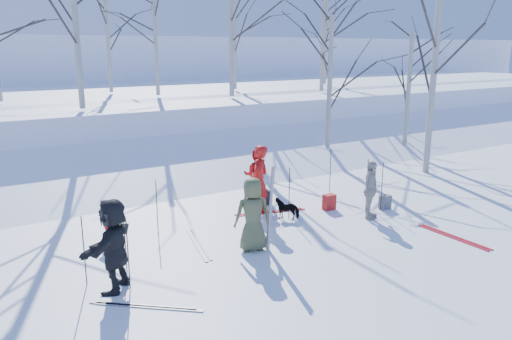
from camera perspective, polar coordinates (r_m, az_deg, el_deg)
ground at (r=11.69m, az=3.91°, el=-7.70°), size 120.00×120.00×0.00m
snow_ramp at (r=17.54m, az=-9.50°, el=0.01°), size 70.00×9.49×4.12m
snow_plateau at (r=26.79m, az=-17.85°, el=6.14°), size 70.00×18.00×2.20m
far_hill at (r=47.30m, az=-24.36°, el=9.88°), size 90.00×30.00×6.00m
skier_olive_center at (r=10.72m, az=-0.39°, el=-5.09°), size 0.90×0.70×1.62m
skier_red_north at (r=12.90m, az=0.31°, el=-1.24°), size 0.80×0.79×1.86m
skier_redor_behind at (r=14.13m, az=0.02°, el=-0.62°), size 0.94×0.92×1.52m
skier_red_seated at (r=11.84m, az=-16.53°, el=-5.74°), size 0.37×0.59×0.87m
skier_cream_east at (r=13.05m, az=12.95°, el=-2.24°), size 0.93×0.81×1.51m
skier_grey_west at (r=9.35m, az=-15.96°, el=-8.21°), size 1.46×1.53×1.73m
dog at (r=12.86m, az=3.57°, el=-4.39°), size 0.67×0.64×0.54m
upright_ski_left at (r=10.58m, az=1.66°, el=-4.57°), size 0.10×0.17×1.90m
upright_ski_right at (r=10.68m, az=1.65°, el=-4.37°), size 0.11×0.23×1.89m
ski_pair_a at (r=11.32m, az=-6.54°, el=-8.46°), size 1.01×1.99×0.02m
ski_pair_b at (r=8.97m, az=-12.50°, el=-15.00°), size 2.07×2.10×0.02m
ski_pair_c at (r=13.37m, az=1.64°, el=-4.82°), size 1.10×2.00×0.02m
ski_pair_d at (r=12.54m, az=21.64°, el=-7.13°), size 0.21×1.90×0.02m
ski_pole_a at (r=14.00m, az=12.57°, el=-1.47°), size 0.02×0.02×1.34m
ski_pole_b at (r=15.19m, az=8.48°, el=-0.09°), size 0.02×0.02×1.34m
ski_pole_c at (r=9.75m, az=-19.06°, el=-8.74°), size 0.02×0.02×1.34m
ski_pole_d at (r=12.77m, az=3.81°, el=-2.65°), size 0.02×0.02×1.34m
ski_pole_e at (r=11.80m, az=-11.25°, el=-4.29°), size 0.02×0.02×1.34m
ski_pole_f at (r=9.39m, az=-14.41°, el=-9.30°), size 0.02×0.02×1.34m
ski_pole_g at (r=13.75m, az=14.19°, el=-1.85°), size 0.02×0.02×1.34m
ski_pole_h at (r=10.05m, az=-14.76°, el=-7.73°), size 0.02×0.02×1.34m
ski_pole_i at (r=13.55m, az=0.29°, el=-1.65°), size 0.02×0.02×1.34m
ski_pole_j at (r=13.90m, az=0.74°, el=-1.24°), size 0.02×0.02×1.34m
backpack_red at (r=13.69m, az=8.36°, el=-3.64°), size 0.32×0.22×0.42m
backpack_grey at (r=14.05m, az=14.53°, el=-3.57°), size 0.30×0.20×0.38m
backpack_dark at (r=13.97m, az=1.04°, el=-3.17°), size 0.34×0.24×0.40m
birch_plateau_a at (r=22.17m, az=-2.88°, el=17.01°), size 5.24×5.24×6.64m
birch_plateau_b at (r=25.14m, az=7.72°, el=16.35°), size 5.13×5.13×6.47m
birch_plateau_c at (r=18.56m, az=-19.99°, el=16.20°), size 4.95×4.95×6.21m
birch_plateau_f at (r=25.14m, az=-16.59°, el=14.47°), size 4.24×4.24×5.20m
birch_plateau_g at (r=22.95m, az=-11.39°, el=14.22°), size 3.87×3.87×4.68m
birch_plateau_i at (r=30.06m, az=8.00°, el=14.88°), size 4.37×4.37×5.39m
birch_plateau_j at (r=25.82m, az=-2.47°, el=14.95°), size 4.22×4.22×5.17m
birch_edge_b at (r=18.13m, az=19.69°, el=10.89°), size 5.64×5.64×7.20m
birch_edge_c at (r=21.41m, az=17.00°, el=8.32°), size 4.03×4.03×4.89m
birch_edge_e at (r=19.25m, az=8.39°, el=9.04°), size 4.41×4.41×5.45m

